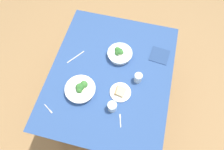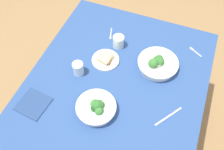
{
  "view_description": "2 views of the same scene",
  "coord_description": "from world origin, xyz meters",
  "px_view_note": "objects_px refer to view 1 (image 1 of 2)",
  "views": [
    {
      "loc": [
        0.8,
        0.22,
        2.37
      ],
      "look_at": [
        0.02,
        0.02,
        0.8
      ],
      "focal_mm": 33.25,
      "sensor_mm": 36.0,
      "label": 1
    },
    {
      "loc": [
        -0.75,
        -0.27,
        2.02
      ],
      "look_at": [
        0.04,
        0.04,
        0.8
      ],
      "focal_mm": 39.56,
      "sensor_mm": 36.0,
      "label": 2
    }
  ],
  "objects_px": {
    "water_glass_center": "(138,77)",
    "water_glass_side": "(112,107)",
    "broccoli_bowl_far": "(120,54)",
    "broccoli_bowl_near": "(81,89)",
    "table_knife_left": "(76,57)",
    "napkin_folded_upper": "(159,55)",
    "fork_by_near_bowl": "(49,109)",
    "fork_by_far_bowl": "(120,120)",
    "bread_side_plate": "(120,92)"
  },
  "relations": [
    {
      "from": "fork_by_near_bowl",
      "to": "napkin_folded_upper",
      "type": "xyz_separation_m",
      "value": [
        -0.72,
        0.79,
        0.0
      ]
    },
    {
      "from": "broccoli_bowl_near",
      "to": "fork_by_near_bowl",
      "type": "xyz_separation_m",
      "value": [
        0.22,
        -0.2,
        -0.04
      ]
    },
    {
      "from": "water_glass_center",
      "to": "water_glass_side",
      "type": "xyz_separation_m",
      "value": [
        0.3,
        -0.15,
        -0.0
      ]
    },
    {
      "from": "bread_side_plate",
      "to": "table_knife_left",
      "type": "relative_size",
      "value": 0.93
    },
    {
      "from": "fork_by_near_bowl",
      "to": "table_knife_left",
      "type": "height_order",
      "value": "same"
    },
    {
      "from": "fork_by_far_bowl",
      "to": "table_knife_left",
      "type": "distance_m",
      "value": 0.7
    },
    {
      "from": "broccoli_bowl_near",
      "to": "water_glass_side",
      "type": "distance_m",
      "value": 0.3
    },
    {
      "from": "water_glass_center",
      "to": "napkin_folded_upper",
      "type": "bearing_deg",
      "value": 152.97
    },
    {
      "from": "water_glass_side",
      "to": "table_knife_left",
      "type": "relative_size",
      "value": 0.43
    },
    {
      "from": "table_knife_left",
      "to": "water_glass_center",
      "type": "bearing_deg",
      "value": -63.27
    },
    {
      "from": "broccoli_bowl_far",
      "to": "fork_by_near_bowl",
      "type": "relative_size",
      "value": 2.44
    },
    {
      "from": "broccoli_bowl_far",
      "to": "water_glass_side",
      "type": "xyz_separation_m",
      "value": [
        0.5,
        0.06,
        0.0
      ]
    },
    {
      "from": "bread_side_plate",
      "to": "broccoli_bowl_far",
      "type": "bearing_deg",
      "value": -165.89
    },
    {
      "from": "water_glass_center",
      "to": "napkin_folded_upper",
      "type": "height_order",
      "value": "water_glass_center"
    },
    {
      "from": "bread_side_plate",
      "to": "water_glass_side",
      "type": "height_order",
      "value": "water_glass_side"
    },
    {
      "from": "bread_side_plate",
      "to": "water_glass_center",
      "type": "distance_m",
      "value": 0.2
    },
    {
      "from": "broccoli_bowl_far",
      "to": "bread_side_plate",
      "type": "bearing_deg",
      "value": 14.11
    },
    {
      "from": "fork_by_far_bowl",
      "to": "fork_by_near_bowl",
      "type": "xyz_separation_m",
      "value": [
        0.05,
        -0.58,
        -0.0
      ]
    },
    {
      "from": "napkin_folded_upper",
      "to": "table_knife_left",
      "type": "bearing_deg",
      "value": -74.71
    },
    {
      "from": "napkin_folded_upper",
      "to": "water_glass_center",
      "type": "bearing_deg",
      "value": -27.03
    },
    {
      "from": "bread_side_plate",
      "to": "broccoli_bowl_near",
      "type": "bearing_deg",
      "value": -78.5
    },
    {
      "from": "bread_side_plate",
      "to": "fork_by_near_bowl",
      "type": "xyz_separation_m",
      "value": [
        0.28,
        -0.52,
        -0.01
      ]
    },
    {
      "from": "napkin_folded_upper",
      "to": "water_glass_side",
      "type": "bearing_deg",
      "value": -26.77
    },
    {
      "from": "fork_by_near_bowl",
      "to": "napkin_folded_upper",
      "type": "distance_m",
      "value": 1.07
    },
    {
      "from": "broccoli_bowl_near",
      "to": "fork_by_far_bowl",
      "type": "distance_m",
      "value": 0.41
    },
    {
      "from": "water_glass_side",
      "to": "table_knife_left",
      "type": "height_order",
      "value": "water_glass_side"
    },
    {
      "from": "broccoli_bowl_far",
      "to": "napkin_folded_upper",
      "type": "xyz_separation_m",
      "value": [
        -0.09,
        0.35,
        -0.03
      ]
    },
    {
      "from": "bread_side_plate",
      "to": "fork_by_far_bowl",
      "type": "bearing_deg",
      "value": 13.15
    },
    {
      "from": "water_glass_center",
      "to": "table_knife_left",
      "type": "height_order",
      "value": "water_glass_center"
    },
    {
      "from": "napkin_folded_upper",
      "to": "broccoli_bowl_far",
      "type": "bearing_deg",
      "value": -75.54
    },
    {
      "from": "broccoli_bowl_near",
      "to": "water_glass_side",
      "type": "xyz_separation_m",
      "value": [
        0.08,
        0.29,
        0.0
      ]
    },
    {
      "from": "water_glass_side",
      "to": "fork_by_near_bowl",
      "type": "xyz_separation_m",
      "value": [
        0.13,
        -0.49,
        -0.04
      ]
    },
    {
      "from": "broccoli_bowl_far",
      "to": "water_glass_center",
      "type": "distance_m",
      "value": 0.29
    },
    {
      "from": "table_knife_left",
      "to": "broccoli_bowl_near",
      "type": "bearing_deg",
      "value": -118.59
    },
    {
      "from": "bread_side_plate",
      "to": "napkin_folded_upper",
      "type": "distance_m",
      "value": 0.52
    },
    {
      "from": "broccoli_bowl_far",
      "to": "broccoli_bowl_near",
      "type": "xyz_separation_m",
      "value": [
        0.42,
        -0.23,
        0.0
      ]
    },
    {
      "from": "fork_by_near_bowl",
      "to": "broccoli_bowl_near",
      "type": "bearing_deg",
      "value": 78.25
    },
    {
      "from": "fork_by_far_bowl",
      "to": "fork_by_near_bowl",
      "type": "bearing_deg",
      "value": 79.3
    },
    {
      "from": "broccoli_bowl_near",
      "to": "bread_side_plate",
      "type": "relative_size",
      "value": 1.43
    },
    {
      "from": "fork_by_near_bowl",
      "to": "table_knife_left",
      "type": "bearing_deg",
      "value": 115.69
    },
    {
      "from": "broccoli_bowl_near",
      "to": "water_glass_side",
      "type": "bearing_deg",
      "value": 73.79
    },
    {
      "from": "fork_by_far_bowl",
      "to": "napkin_folded_upper",
      "type": "height_order",
      "value": "napkin_folded_upper"
    },
    {
      "from": "table_knife_left",
      "to": "water_glass_side",
      "type": "bearing_deg",
      "value": -96.34
    },
    {
      "from": "water_glass_side",
      "to": "broccoli_bowl_near",
      "type": "bearing_deg",
      "value": -106.21
    },
    {
      "from": "water_glass_side",
      "to": "fork_by_far_bowl",
      "type": "bearing_deg",
      "value": 47.27
    },
    {
      "from": "water_glass_side",
      "to": "napkin_folded_upper",
      "type": "distance_m",
      "value": 0.66
    },
    {
      "from": "napkin_folded_upper",
      "to": "fork_by_near_bowl",
      "type": "bearing_deg",
      "value": -47.56
    },
    {
      "from": "water_glass_center",
      "to": "broccoli_bowl_near",
      "type": "bearing_deg",
      "value": -63.7
    },
    {
      "from": "broccoli_bowl_near",
      "to": "table_knife_left",
      "type": "distance_m",
      "value": 0.34
    },
    {
      "from": "broccoli_bowl_near",
      "to": "fork_by_near_bowl",
      "type": "bearing_deg",
      "value": -43.22
    }
  ]
}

